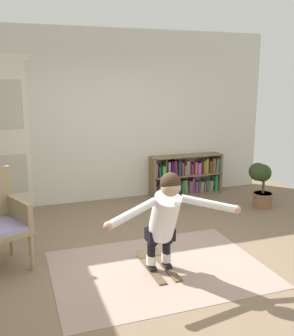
{
  "coord_description": "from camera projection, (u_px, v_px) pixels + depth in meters",
  "views": [
    {
      "loc": [
        -1.52,
        -3.93,
        2.07
      ],
      "look_at": [
        -0.04,
        0.31,
        1.05
      ],
      "focal_mm": 41.72,
      "sensor_mm": 36.0,
      "label": 1
    }
  ],
  "objects": [
    {
      "name": "back_wall",
      "position": [
        104.0,
        117.0,
        6.64
      ],
      "size": [
        6.0,
        0.1,
        2.9
      ],
      "primitive_type": "cube",
      "color": "beige",
      "rests_on": "ground"
    },
    {
      "name": "potted_plant",
      "position": [
        260.0,
        179.0,
        6.43
      ],
      "size": [
        0.42,
        0.4,
        0.75
      ],
      "color": "brown",
      "rests_on": "ground"
    },
    {
      "name": "skis_pair",
      "position": [
        158.0,
        266.0,
        4.39
      ],
      "size": [
        0.28,
        0.74,
        0.07
      ],
      "color": "brown",
      "rests_on": "rug"
    },
    {
      "name": "ground_plane",
      "position": [
        159.0,
        260.0,
        4.57
      ],
      "size": [
        7.2,
        7.2,
        0.0
      ],
      "primitive_type": "plane",
      "color": "#76614A"
    },
    {
      "name": "bookshelf",
      "position": [
        186.0,
        176.0,
        7.16
      ],
      "size": [
        1.35,
        0.3,
        0.73
      ],
      "color": "brown",
      "rests_on": "ground"
    },
    {
      "name": "rug",
      "position": [
        159.0,
        268.0,
        4.37
      ],
      "size": [
        2.33,
        1.7,
        0.01
      ],
      "primitive_type": "cube",
      "color": "gray",
      "rests_on": "ground"
    },
    {
      "name": "person_skier",
      "position": [
        165.0,
        215.0,
        4.07
      ],
      "size": [
        1.45,
        0.6,
        1.1
      ],
      "color": "white",
      "rests_on": "skis_pair"
    }
  ]
}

